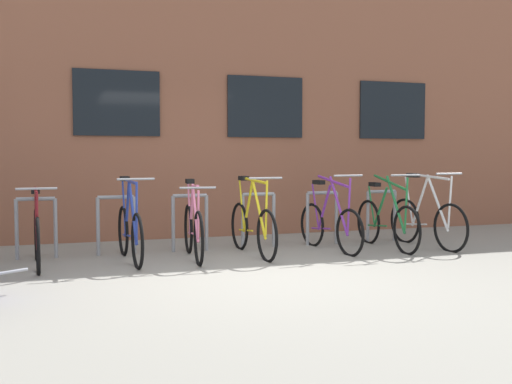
{
  "coord_description": "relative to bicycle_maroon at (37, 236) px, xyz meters",
  "views": [
    {
      "loc": [
        -2.05,
        -6.17,
        1.32
      ],
      "look_at": [
        0.51,
        1.6,
        0.82
      ],
      "focal_mm": 41.79,
      "sensor_mm": 36.0,
      "label": 1
    }
  ],
  "objects": [
    {
      "name": "ground_plane",
      "position": [
        2.33,
        -1.36,
        -0.37
      ],
      "size": [
        42.0,
        42.0,
        0.0
      ],
      "primitive_type": "plane",
      "color": "gray"
    },
    {
      "name": "storefront_building",
      "position": [
        2.33,
        4.96,
        2.16
      ],
      "size": [
        28.0,
        6.3,
        5.06
      ],
      "color": "brown",
      "rests_on": "ground"
    },
    {
      "name": "bike_rack",
      "position": [
        1.98,
        0.54,
        0.11
      ],
      "size": [
        6.52,
        0.05,
        0.8
      ],
      "color": "gray",
      "rests_on": "ground"
    },
    {
      "name": "bicycle_maroon",
      "position": [
        0.0,
        0.0,
        0.0
      ],
      "size": [
        0.44,
        1.7,
        0.99
      ],
      "color": "black",
      "rests_on": "ground"
    },
    {
      "name": "bicycle_yellow",
      "position": [
        2.7,
        -0.03,
        0.02
      ],
      "size": [
        0.44,
        1.75,
        1.07
      ],
      "color": "black",
      "rests_on": "ground"
    },
    {
      "name": "bicycle_purple",
      "position": [
        3.84,
        -0.02,
        0.0
      ],
      "size": [
        0.44,
        1.62,
        1.09
      ],
      "color": "black",
      "rests_on": "ground"
    },
    {
      "name": "bicycle_pink",
      "position": [
        1.89,
        -0.06,
        0.01
      ],
      "size": [
        0.44,
        1.65,
        1.03
      ],
      "color": "black",
      "rests_on": "ground"
    },
    {
      "name": "bicycle_green",
      "position": [
        4.69,
        -0.09,
        0.01
      ],
      "size": [
        0.44,
        1.74,
        1.09
      ],
      "color": "black",
      "rests_on": "ground"
    },
    {
      "name": "bicycle_white",
      "position": [
        5.32,
        -0.15,
        0.02
      ],
      "size": [
        0.44,
        1.69,
        1.11
      ],
      "color": "black",
      "rests_on": "ground"
    },
    {
      "name": "bicycle_blue",
      "position": [
        1.09,
        -0.01,
        0.02
      ],
      "size": [
        0.44,
        1.71,
        1.08
      ],
      "color": "black",
      "rests_on": "ground"
    }
  ]
}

